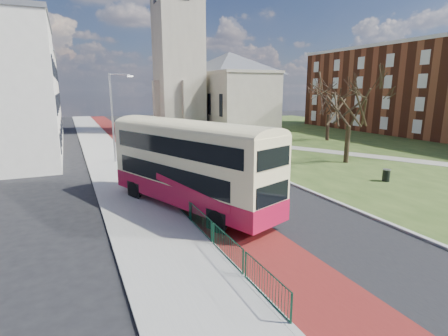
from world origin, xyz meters
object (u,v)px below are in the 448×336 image
bus (189,162)px  litter_bin (386,175)px  winter_tree_far (330,94)px  streetlamp (114,113)px  winter_tree_near (351,95)px

bus → litter_bin: bearing=-21.7°
litter_bin → winter_tree_far: bearing=61.1°
streetlamp → winter_tree_near: bearing=-24.1°
streetlamp → bus: streetlamp is taller
winter_tree_near → winter_tree_far: (8.15, 12.27, -0.01)m
streetlamp → winter_tree_far: winter_tree_far is taller
winter_tree_near → litter_bin: winter_tree_near is taller
streetlamp → litter_bin: (17.28, -15.28, -4.09)m
streetlamp → winter_tree_near: (19.52, -8.74, 1.60)m
bus → winter_tree_near: size_ratio=1.33×
litter_bin → winter_tree_near: bearing=71.0°
bus → litter_bin: (15.19, -0.22, -2.27)m
streetlamp → litter_bin: size_ratio=8.76×
winter_tree_near → litter_bin: bearing=-109.0°
winter_tree_near → winter_tree_far: bearing=56.4°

